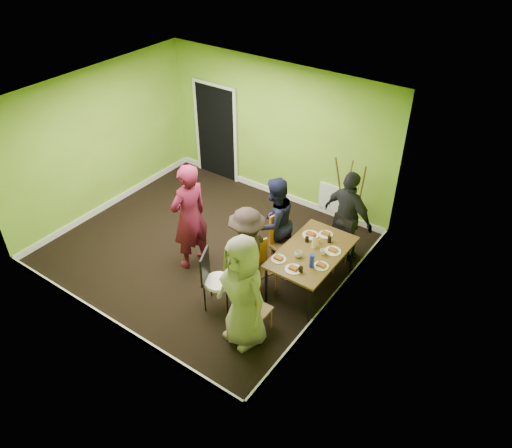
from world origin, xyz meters
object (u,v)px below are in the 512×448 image
Objects in this scene: chair_left_near at (261,263)px; orange_bottle at (319,241)px; person_standing at (189,217)px; person_left_far at (274,222)px; chair_back_end at (342,231)px; chair_left_far at (284,239)px; chair_bentwood at (214,277)px; person_front_end at (243,292)px; thermos at (314,242)px; blue_bottle at (312,261)px; dining_table at (312,254)px; chair_front_end at (254,309)px; person_back_end at (348,217)px; easel at (348,197)px; person_left_near at (247,252)px.

orange_bottle is (0.66, 0.65, 0.31)m from chair_left_near.
person_left_far is (1.10, 0.86, -0.15)m from person_standing.
chair_left_far is at bearing 56.44° from chair_back_end.
person_front_end is (0.78, -0.29, 0.34)m from chair_bentwood.
chair_bentwood reaches higher than thermos.
blue_bottle is (0.09, -1.18, 0.21)m from chair_back_end.
person_left_far is at bearing 150.08° from chair_bentwood.
thermos is (0.64, 0.51, 0.39)m from chair_left_near.
person_standing is at bearing -162.69° from dining_table.
chair_front_end is at bearing -95.56° from thermos.
chair_back_end is 1.20m from blue_bottle.
person_standing is at bearing -156.65° from orange_bottle.
chair_back_end is (0.71, 0.68, 0.05)m from chair_left_far.
chair_left_near is 0.84m from chair_bentwood.
person_left_far is (-1.04, 0.57, -0.05)m from blue_bottle.
person_back_end is (0.10, 0.79, 0.05)m from orange_bottle.
person_standing reaches higher than easel.
blue_bottle is 1.23m from person_front_end.
chair_front_end is 1.98m from person_standing.
chair_left_far is at bearing 117.16° from person_front_end.
chair_left_far is 0.63× the size of person_back_end.
thermos is 0.85m from person_left_far.
dining_table is 0.93× the size of person_left_far.
person_left_far is (-0.86, 0.02, 0.02)m from orange_bottle.
chair_back_end is 1.13m from person_left_far.
chair_front_end is 0.49× the size of person_front_end.
person_back_end is (1.10, 2.20, 0.29)m from chair_bentwood.
dining_table is at bearing 118.00° from blue_bottle.
chair_left_near is 0.92× the size of chair_back_end.
thermos is at bearing 93.26° from person_left_far.
person_left_near is (-0.61, 0.70, 0.29)m from chair_front_end.
person_standing is at bearing -145.15° from chair_bentwood.
blue_bottle is at bearing 84.40° from person_front_end.
person_standing is 2.62m from person_back_end.
thermos is at bearing 118.47° from chair_bentwood.
orange_bottle is 0.80m from person_back_end.
thermos is 1.59m from person_front_end.
dining_table is 1.76m from easel.
chair_left_far is 1.22× the size of chair_front_end.
person_back_end is 2.52m from person_front_end.
chair_back_end is at bearing 172.86° from chair_left_near.
chair_left_far reaches higher than chair_bentwood.
person_front_end is at bearing 45.28° from chair_left_near.
chair_back_end is 2.32m from chair_bentwood.
chair_bentwood reaches higher than chair_left_near.
orange_bottle is at bearing 123.79° from person_standing.
dining_table is 18.57× the size of orange_bottle.
dining_table is 1.72× the size of chair_front_end.
person_back_end is at bearing 82.85° from orange_bottle.
orange_bottle reaches higher than dining_table.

